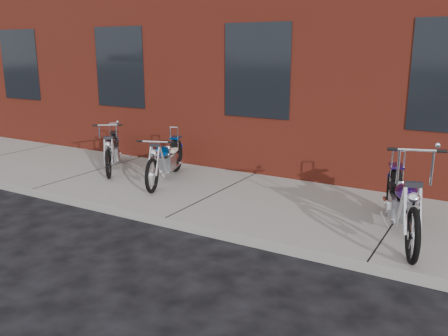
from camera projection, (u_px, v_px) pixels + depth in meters
The scene contains 5 objects.
ground at pixel (166, 227), 7.14m from camera, with size 120.00×120.00×0.00m, color black.
sidewalk at pixel (217, 197), 8.38m from camera, with size 22.00×3.00×0.15m, color gray.
chopper_purple at pixel (402, 205), 6.36m from camera, with size 0.90×2.29×1.33m.
chopper_blue at pixel (166, 161), 9.03m from camera, with size 0.86×2.06×0.94m.
chopper_third at pixel (112, 152), 9.91m from camera, with size 1.33×1.66×1.03m.
Camera 1 is at (4.15, -5.34, 2.62)m, focal length 38.00 mm.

